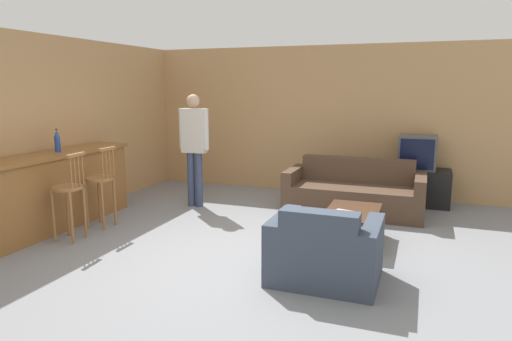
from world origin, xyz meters
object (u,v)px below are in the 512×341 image
Objects in this scene: tv at (417,152)px; person_by_window at (194,143)px; armchair_near at (325,252)px; coffee_table at (352,215)px; bottle at (57,141)px; bar_chair_near at (69,195)px; tv_unit at (415,187)px; bar_chair_mid at (101,185)px; book_on_table at (343,212)px; couch_far at (354,194)px.

tv is 3.57m from person_by_window.
armchair_near is at bearing -102.23° from tv.
coffee_table is at bearing -18.37° from person_by_window.
person_by_window is at bearing 52.71° from bottle.
bar_chair_near is at bearing -161.02° from coffee_table.
armchair_near is at bearing -7.96° from bottle.
person_by_window reaches higher than tv_unit.
armchair_near is 1.08× the size of coffee_table.
bar_chair_mid is (0.00, 0.59, 0.00)m from bar_chair_near.
person_by_window is (0.68, 1.42, 0.45)m from bar_chair_mid.
tv_unit reaches higher than book_on_table.
bar_chair_near is 1.13× the size of coffee_table.
book_on_table is (3.21, 0.41, -0.16)m from bar_chair_mid.
armchair_near is 3.39m from person_by_window.
bar_chair_near is 0.62× the size of person_by_window.
person_by_window is at bearing 158.27° from book_on_table.
couch_far reaches higher than armchair_near.
couch_far reaches higher than book_on_table.
bottle is 2.00m from person_by_window.
tv reaches higher than bar_chair_near.
book_on_table is at bearing 90.60° from armchair_near.
couch_far is 4.30m from bottle.
bar_chair_mid reaches higher than tv_unit.
coffee_table is at bearing -106.82° from tv_unit.
bar_chair_mid is at bearing -115.60° from person_by_window.
tv is 2.42× the size of book_on_table.
coffee_table is at bearing -82.50° from couch_far.
coffee_table is (0.08, 1.24, 0.05)m from armchair_near.
coffee_table is at bearing 57.43° from book_on_table.
person_by_window is at bearing -167.97° from couch_far.
bar_chair_near is at bearing -139.81° from tv.
book_on_table is (-0.76, -2.36, -0.44)m from tv.
couch_far is 2.11× the size of coffee_table.
book_on_table reaches higher than coffee_table.
bottle reaches higher than bar_chair_mid.
book_on_table is at bearing -122.57° from coffee_table.
bar_chair_near is 1.05× the size of armchair_near.
bottle is (-3.65, -2.10, 0.88)m from couch_far.
bottle is at bearing -171.28° from book_on_table.
bar_chair_near is 2.17m from person_by_window.
coffee_table is (3.30, 0.55, -0.23)m from bar_chair_mid.
tv reaches higher than book_on_table.
tv_unit is at bearing 34.87° from bar_chair_mid.
person_by_window is (1.21, 1.58, -0.15)m from bottle.
bar_chair_mid is at bearing -148.17° from couch_far.
person_by_window is (-3.30, -1.35, 0.73)m from tv_unit.
tv is 1.85× the size of bottle.
book_on_table is at bearing -21.73° from person_by_window.
bar_chair_near is 0.59m from bar_chair_mid.
person_by_window is (-2.53, 1.01, 0.61)m from book_on_table.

